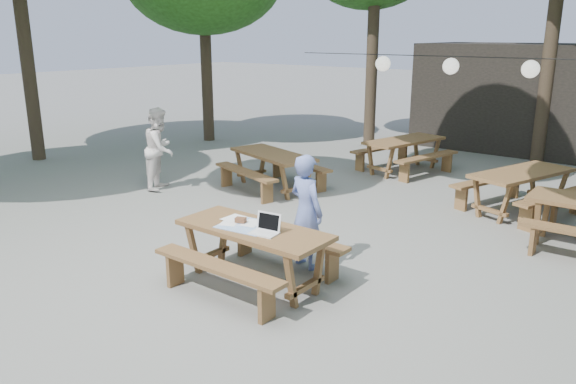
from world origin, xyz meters
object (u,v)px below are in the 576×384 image
at_px(main_picnic_table, 254,255).
at_px(picnic_table_nw, 273,171).
at_px(woman, 306,211).
at_px(second_person, 160,149).

bearing_deg(main_picnic_table, picnic_table_nw, 126.24).
bearing_deg(woman, second_person, -3.84).
bearing_deg(main_picnic_table, woman, 77.56).
height_order(main_picnic_table, picnic_table_nw, same).
height_order(woman, second_person, second_person).
distance_m(main_picnic_table, woman, 0.96).
bearing_deg(second_person, main_picnic_table, -145.20).
xyz_separation_m(main_picnic_table, woman, (0.19, 0.85, 0.39)).
xyz_separation_m(picnic_table_nw, woman, (2.83, -2.76, 0.39)).
bearing_deg(picnic_table_nw, main_picnic_table, -37.55).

